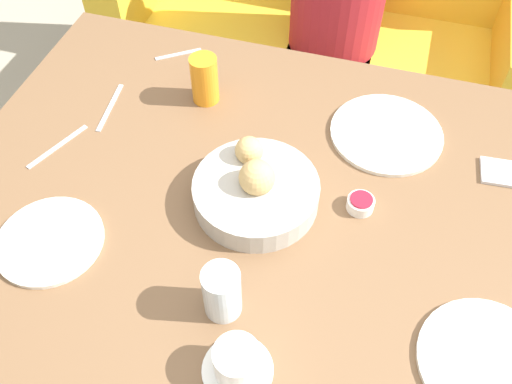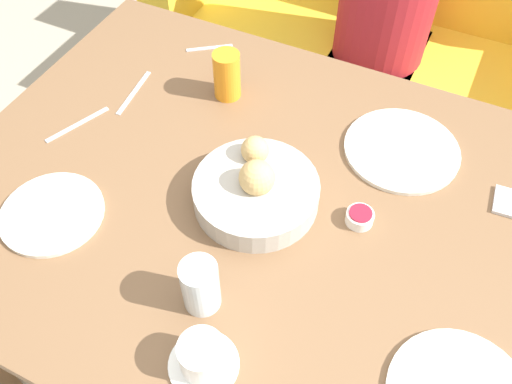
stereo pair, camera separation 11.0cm
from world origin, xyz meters
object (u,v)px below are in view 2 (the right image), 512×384
(couch, at_px, (366,47))
(juice_glass, at_px, (227,75))
(spoon_coffee, at_px, (210,48))
(plate_near_left, at_px, (52,213))
(knife_silver, at_px, (134,93))
(coffee_cup, at_px, (204,358))
(bread_basket, at_px, (256,189))
(fork_silver, at_px, (78,124))
(water_tumbler, at_px, (200,286))
(seated_person, at_px, (381,31))
(jam_bowl_berry, at_px, (360,217))
(plate_far_center, at_px, (402,150))

(couch, distance_m, juice_glass, 1.07)
(juice_glass, distance_m, spoon_coffee, 0.20)
(plate_near_left, xyz_separation_m, knife_silver, (-0.06, 0.38, -0.00))
(juice_glass, bearing_deg, coffee_cup, -65.69)
(bread_basket, distance_m, juice_glass, 0.34)
(juice_glass, bearing_deg, fork_silver, -137.29)
(water_tumbler, bearing_deg, juice_glass, 112.88)
(coffee_cup, height_order, fork_silver, coffee_cup)
(seated_person, bearing_deg, knife_silver, -114.86)
(fork_silver, bearing_deg, spoon_coffee, 70.28)
(couch, height_order, water_tumbler, water_tumbler)
(couch, bearing_deg, spoon_coffee, -107.34)
(coffee_cup, bearing_deg, seated_person, 93.53)
(juice_glass, height_order, coffee_cup, juice_glass)
(coffee_cup, relative_size, spoon_coffee, 1.13)
(couch, distance_m, fork_silver, 1.32)
(couch, distance_m, water_tumbler, 1.54)
(bread_basket, relative_size, jam_bowl_berry, 4.59)
(seated_person, height_order, knife_silver, seated_person)
(plate_far_center, height_order, jam_bowl_berry, jam_bowl_berry)
(juice_glass, xyz_separation_m, knife_silver, (-0.21, -0.10, -0.06))
(plate_near_left, xyz_separation_m, coffee_cup, (0.43, -0.14, 0.03))
(bread_basket, bearing_deg, water_tumbler, -86.92)
(plate_near_left, relative_size, jam_bowl_berry, 3.73)
(jam_bowl_berry, bearing_deg, bread_basket, -169.17)
(knife_silver, relative_size, spoon_coffee, 1.55)
(couch, bearing_deg, juice_glass, -97.23)
(seated_person, xyz_separation_m, plate_near_left, (-0.35, -1.26, 0.26))
(seated_person, distance_m, bread_basket, 1.08)
(water_tumbler, relative_size, spoon_coffee, 1.06)
(coffee_cup, distance_m, spoon_coffee, 0.86)
(knife_silver, bearing_deg, couch, 72.22)
(couch, xyz_separation_m, bread_basket, (0.09, -1.20, 0.48))
(seated_person, xyz_separation_m, spoon_coffee, (-0.32, -0.64, 0.25))
(seated_person, distance_m, knife_silver, 1.00)
(coffee_cup, xyz_separation_m, fork_silver, (-0.55, 0.37, -0.03))
(couch, bearing_deg, coffee_cup, -84.05)
(plate_far_center, relative_size, juice_glass, 2.15)
(juice_glass, height_order, spoon_coffee, juice_glass)
(couch, relative_size, juice_glass, 13.11)
(plate_near_left, relative_size, plate_far_center, 0.82)
(juice_glass, relative_size, jam_bowl_berry, 2.12)
(plate_far_center, bearing_deg, seated_person, 107.50)
(plate_far_center, relative_size, water_tumbler, 2.28)
(couch, bearing_deg, seated_person, -63.90)
(seated_person, relative_size, juice_glass, 9.93)
(jam_bowl_berry, bearing_deg, fork_silver, -178.08)
(coffee_cup, bearing_deg, water_tumbler, 120.97)
(fork_silver, bearing_deg, knife_silver, 69.52)
(seated_person, bearing_deg, bread_basket, -89.42)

